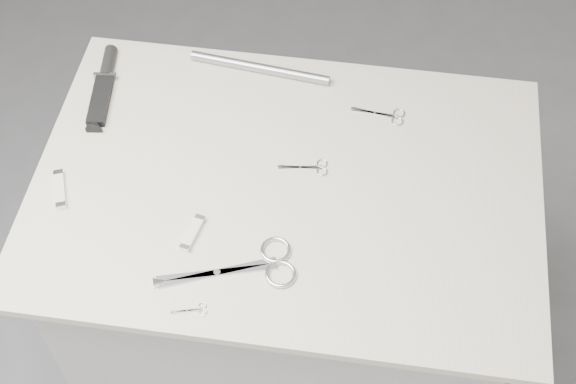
# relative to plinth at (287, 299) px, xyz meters

# --- Properties ---
(ground) EXTENTS (4.00, 4.00, 0.01)m
(ground) POSITION_rel_plinth_xyz_m (0.00, 0.00, -0.46)
(ground) COLOR slate
(ground) RESTS_ON ground
(plinth) EXTENTS (0.90, 0.60, 0.90)m
(plinth) POSITION_rel_plinth_xyz_m (0.00, 0.00, 0.00)
(plinth) COLOR #B3B3B0
(plinth) RESTS_ON ground
(display_board) EXTENTS (1.00, 0.70, 0.02)m
(display_board) POSITION_rel_plinth_xyz_m (0.00, 0.00, 0.46)
(display_board) COLOR beige
(display_board) RESTS_ON plinth
(large_shears) EXTENTS (0.25, 0.14, 0.01)m
(large_shears) POSITION_rel_plinth_xyz_m (-0.03, -0.20, 0.47)
(large_shears) COLOR silver
(large_shears) RESTS_ON display_board
(embroidery_scissors_a) EXTENTS (0.10, 0.04, 0.00)m
(embroidery_scissors_a) POSITION_rel_plinth_xyz_m (0.04, 0.05, 0.47)
(embroidery_scissors_a) COLOR silver
(embroidery_scissors_a) RESTS_ON display_board
(embroidery_scissors_b) EXTENTS (0.11, 0.05, 0.00)m
(embroidery_scissors_b) POSITION_rel_plinth_xyz_m (0.18, 0.21, 0.47)
(embroidery_scissors_b) COLOR silver
(embroidery_scissors_b) RESTS_ON display_board
(tiny_scissors) EXTENTS (0.06, 0.03, 0.00)m
(tiny_scissors) POSITION_rel_plinth_xyz_m (-0.12, -0.30, 0.47)
(tiny_scissors) COLOR silver
(tiny_scissors) RESTS_ON display_board
(sheathed_knife) EXTENTS (0.06, 0.23, 0.03)m
(sheathed_knife) POSITION_rel_plinth_xyz_m (-0.43, 0.21, 0.48)
(sheathed_knife) COLOR black
(sheathed_knife) RESTS_ON display_board
(pocket_knife_a) EXTENTS (0.03, 0.08, 0.01)m
(pocket_knife_a) POSITION_rel_plinth_xyz_m (-0.16, -0.14, 0.47)
(pocket_knife_a) COLOR silver
(pocket_knife_a) RESTS_ON display_board
(pocket_knife_b) EXTENTS (0.05, 0.09, 0.01)m
(pocket_knife_b) POSITION_rel_plinth_xyz_m (-0.44, -0.08, 0.48)
(pocket_knife_b) COLOR silver
(pocket_knife_b) RESTS_ON display_board
(metal_rail) EXTENTS (0.31, 0.06, 0.02)m
(metal_rail) POSITION_rel_plinth_xyz_m (-0.10, 0.30, 0.48)
(metal_rail) COLOR #95989D
(metal_rail) RESTS_ON display_board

